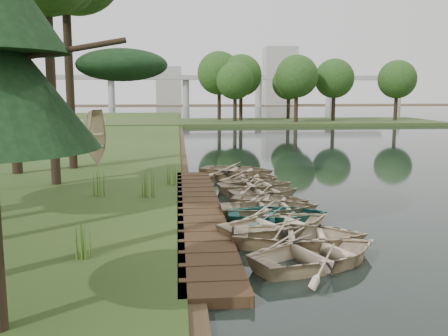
{
  "coord_description": "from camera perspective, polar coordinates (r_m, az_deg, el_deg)",
  "views": [
    {
      "loc": [
        -2.35,
        -17.69,
        4.52
      ],
      "look_at": [
        -0.55,
        1.66,
        1.5
      ],
      "focal_mm": 40.0,
      "sensor_mm": 36.0,
      "label": 1
    }
  ],
  "objects": [
    {
      "name": "peninsula",
      "position": [
        68.61,
        3.4,
        5.24
      ],
      "size": [
        50.0,
        14.0,
        0.45
      ],
      "primitive_type": "cube",
      "color": "#33461F",
      "rests_on": "ground"
    },
    {
      "name": "rowboat_8",
      "position": [
        23.67,
        3.13,
        -1.28
      ],
      "size": [
        3.6,
        3.11,
        0.63
      ],
      "primitive_type": "imported",
      "rotation": [
        0.0,
        0.0,
        1.94
      ],
      "color": "beige",
      "rests_on": "water"
    },
    {
      "name": "reeds_2",
      "position": [
        20.63,
        -14.14,
        -1.63
      ],
      "size": [
        0.6,
        0.6,
        1.13
      ],
      "primitive_type": "cone",
      "color": "#3F661E",
      "rests_on": "bank"
    },
    {
      "name": "reeds_1",
      "position": [
        20.17,
        -8.71,
        -1.75
      ],
      "size": [
        0.6,
        0.6,
        1.09
      ],
      "primitive_type": "cone",
      "color": "#3F661E",
      "rests_on": "bank"
    },
    {
      "name": "rowboat_9",
      "position": [
        24.96,
        2.49,
        -0.72
      ],
      "size": [
        3.77,
        3.29,
        0.65
      ],
      "primitive_type": "imported",
      "rotation": [
        0.0,
        0.0,
        1.17
      ],
      "color": "beige",
      "rests_on": "water"
    },
    {
      "name": "rowboat_0",
      "position": [
        13.24,
        10.87,
        -9.24
      ],
      "size": [
        4.59,
        4.01,
        0.79
      ],
      "primitive_type": "imported",
      "rotation": [
        0.0,
        0.0,
        1.97
      ],
      "color": "beige",
      "rests_on": "water"
    },
    {
      "name": "rowboat_7",
      "position": [
        22.33,
        3.69,
        -1.79
      ],
      "size": [
        3.74,
        2.91,
        0.71
      ],
      "primitive_type": "imported",
      "rotation": [
        0.0,
        0.0,
        1.71
      ],
      "color": "beige",
      "rests_on": "water"
    },
    {
      "name": "stored_rowboat",
      "position": [
        29.0,
        -14.24,
        0.86
      ],
      "size": [
        3.86,
        3.49,
        0.66
      ],
      "primitive_type": "imported",
      "rotation": [
        3.14,
        0.0,
        1.08
      ],
      "color": "beige",
      "rests_on": "bank"
    },
    {
      "name": "rowboat_3",
      "position": [
        17.19,
        6.15,
        -5.04
      ],
      "size": [
        3.6,
        2.65,
        0.72
      ],
      "primitive_type": "imported",
      "rotation": [
        0.0,
        0.0,
        1.52
      ],
      "color": "#2E8072",
      "rests_on": "water"
    },
    {
      "name": "rowboat_6",
      "position": [
        21.12,
        4.69,
        -2.52
      ],
      "size": [
        3.4,
        2.7,
        0.63
      ],
      "primitive_type": "imported",
      "rotation": [
        0.0,
        0.0,
        1.75
      ],
      "color": "beige",
      "rests_on": "water"
    },
    {
      "name": "rowboat_2",
      "position": [
        15.8,
        6.28,
        -6.11
      ],
      "size": [
        4.7,
        4.13,
        0.81
      ],
      "primitive_type": "imported",
      "rotation": [
        0.0,
        0.0,
        1.99
      ],
      "color": "beige",
      "rests_on": "water"
    },
    {
      "name": "building_b",
      "position": [
        162.72,
        -6.32,
        9.32
      ],
      "size": [
        8.0,
        8.0,
        12.0
      ],
      "primitive_type": "cube",
      "color": "#A5A5A0",
      "rests_on": "ground"
    },
    {
      "name": "rowboat_10",
      "position": [
        26.19,
        1.49,
        -0.09
      ],
      "size": [
        4.69,
        4.1,
        0.81
      ],
      "primitive_type": "imported",
      "rotation": [
        0.0,
        0.0,
        1.17
      ],
      "color": "beige",
      "rests_on": "water"
    },
    {
      "name": "bridge",
      "position": [
        138.49,
        0.78,
        9.91
      ],
      "size": [
        95.9,
        4.0,
        8.6
      ],
      "color": "#A5A5A0",
      "rests_on": "ground"
    },
    {
      "name": "reeds_3",
      "position": [
        22.7,
        -5.87,
        -0.8
      ],
      "size": [
        0.6,
        0.6,
        0.87
      ],
      "primitive_type": "cone",
      "color": "#3F661E",
      "rests_on": "bank"
    },
    {
      "name": "ground",
      "position": [
        18.41,
        2.19,
        -5.37
      ],
      "size": [
        300.0,
        300.0,
        0.0
      ],
      "primitive_type": "plane",
      "color": "#3D2F1D"
    },
    {
      "name": "rowboat_5",
      "position": [
        19.57,
        5.3,
        -3.45
      ],
      "size": [
        3.61,
        3.09,
        0.63
      ],
      "primitive_type": "imported",
      "rotation": [
        0.0,
        0.0,
        1.22
      ],
      "color": "beige",
      "rests_on": "water"
    },
    {
      "name": "rowboat_4",
      "position": [
        18.05,
        5.32,
        -4.3
      ],
      "size": [
        3.69,
        2.67,
        0.75
      ],
      "primitive_type": "imported",
      "rotation": [
        0.0,
        0.0,
        1.59
      ],
      "color": "beige",
      "rests_on": "water"
    },
    {
      "name": "building_a",
      "position": [
        161.03,
        6.39,
        10.39
      ],
      "size": [
        10.0,
        8.0,
        18.0
      ],
      "primitive_type": "cube",
      "color": "#A5A5A0",
      "rests_on": "ground"
    },
    {
      "name": "boardwalk",
      "position": [
        18.23,
        -2.82,
        -5.03
      ],
      "size": [
        1.6,
        16.0,
        0.3
      ],
      "primitive_type": "cube",
      "color": "#392616",
      "rests_on": "ground"
    },
    {
      "name": "rowboat_1",
      "position": [
        14.66,
        8.66,
        -7.35
      ],
      "size": [
        4.33,
        3.39,
        0.81
      ],
      "primitive_type": "imported",
      "rotation": [
        0.0,
        0.0,
        1.41
      ],
      "color": "beige",
      "rests_on": "water"
    },
    {
      "name": "reeds_0",
      "position": [
        13.21,
        -16.17,
        -7.97
      ],
      "size": [
        0.6,
        0.6,
        0.96
      ],
      "primitive_type": "cone",
      "color": "#3F661E",
      "rests_on": "bank"
    },
    {
      "name": "far_trees",
      "position": [
        68.08,
        0.62,
        10.45
      ],
      "size": [
        45.6,
        5.6,
        8.8
      ],
      "color": "black",
      "rests_on": "peninsula"
    }
  ]
}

